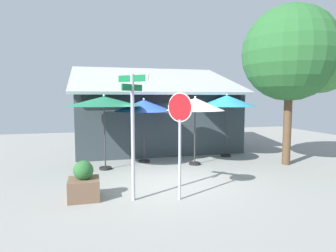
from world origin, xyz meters
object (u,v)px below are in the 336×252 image
object	(u,v)px
patio_umbrella_forest_green_left	(104,102)
patio_umbrella_ivory_right	(195,105)
street_sign_post	(133,125)
shade_tree	(296,56)
patio_umbrella_royal_blue_center	(144,106)
sidewalk_planter	(84,184)
stop_sign	(180,126)
patio_umbrella_teal_far_right	(227,101)

from	to	relation	value
patio_umbrella_forest_green_left	patio_umbrella_ivory_right	bearing A→B (deg)	-2.15
street_sign_post	shade_tree	distance (m)	7.22
patio_umbrella_forest_green_left	patio_umbrella_royal_blue_center	xyz separation A→B (m)	(1.56, 0.79, -0.18)
street_sign_post	patio_umbrella_forest_green_left	xyz separation A→B (m)	(-0.52, 3.43, 0.53)
street_sign_post	sidewalk_planter	size ratio (longest dim) A/B	3.15
stop_sign	patio_umbrella_teal_far_right	xyz separation A→B (m)	(3.57, 4.65, 0.56)
patio_umbrella_ivory_right	stop_sign	bearing A→B (deg)	-115.74
patio_umbrella_ivory_right	patio_umbrella_teal_far_right	xyz separation A→B (m)	(1.86, 1.11, 0.11)
patio_umbrella_forest_green_left	sidewalk_planter	distance (m)	3.70
street_sign_post	patio_umbrella_royal_blue_center	xyz separation A→B (m)	(1.04, 4.22, 0.35)
stop_sign	shade_tree	distance (m)	6.33
stop_sign	patio_umbrella_royal_blue_center	size ratio (longest dim) A/B	1.06
patio_umbrella_royal_blue_center	patio_umbrella_teal_far_right	size ratio (longest dim) A/B	0.93
patio_umbrella_ivory_right	sidewalk_planter	size ratio (longest dim) A/B	2.64
stop_sign	sidewalk_planter	bearing A→B (deg)	164.54
patio_umbrella_forest_green_left	shade_tree	size ratio (longest dim) A/B	0.45
stop_sign	sidewalk_planter	distance (m)	2.84
stop_sign	sidewalk_planter	size ratio (longest dim) A/B	2.71
patio_umbrella_royal_blue_center	patio_umbrella_teal_far_right	bearing A→B (deg)	3.10
patio_umbrella_forest_green_left	patio_umbrella_royal_blue_center	size ratio (longest dim) A/B	1.05
street_sign_post	patio_umbrella_forest_green_left	distance (m)	3.51
patio_umbrella_forest_green_left	patio_umbrella_royal_blue_center	bearing A→B (deg)	26.71
shade_tree	sidewalk_planter	bearing A→B (deg)	-166.00
patio_umbrella_ivory_right	patio_umbrella_teal_far_right	size ratio (longest dim) A/B	0.96
patio_umbrella_ivory_right	sidewalk_planter	bearing A→B (deg)	-144.49
sidewalk_planter	patio_umbrella_royal_blue_center	bearing A→B (deg)	59.41
patio_umbrella_ivory_right	patio_umbrella_teal_far_right	distance (m)	2.17
patio_umbrella_teal_far_right	shade_tree	bearing A→B (deg)	-49.96
patio_umbrella_royal_blue_center	patio_umbrella_teal_far_right	distance (m)	3.68
patio_umbrella_forest_green_left	patio_umbrella_ivory_right	world-z (taller)	patio_umbrella_forest_green_left
patio_umbrella_ivory_right	shade_tree	xyz separation A→B (m)	(3.62, -0.98, 1.82)
stop_sign	shade_tree	bearing A→B (deg)	25.69
stop_sign	shade_tree	world-z (taller)	shade_tree
stop_sign	patio_umbrella_forest_green_left	bearing A→B (deg)	114.35
street_sign_post	shade_tree	bearing A→B (deg)	19.77
sidewalk_planter	stop_sign	bearing A→B (deg)	-15.46
street_sign_post	stop_sign	bearing A→B (deg)	-11.86
patio_umbrella_ivory_right	shade_tree	distance (m)	4.17
patio_umbrella_royal_blue_center	shade_tree	distance (m)	6.05
shade_tree	patio_umbrella_ivory_right	bearing A→B (deg)	164.86
patio_umbrella_forest_green_left	patio_umbrella_teal_far_right	world-z (taller)	patio_umbrella_teal_far_right
sidewalk_planter	street_sign_post	bearing A→B (deg)	-18.73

